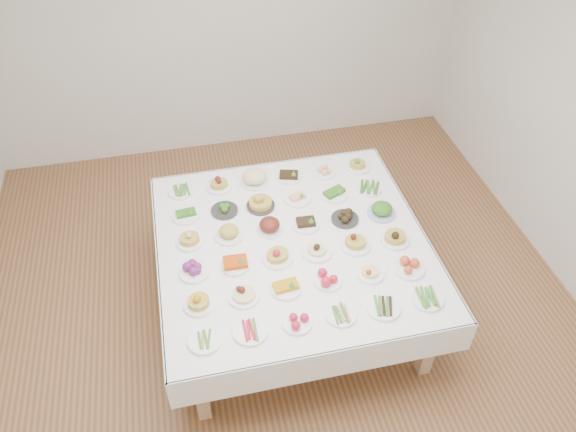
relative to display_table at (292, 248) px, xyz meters
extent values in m
plane|color=#8F5D3B|center=(-0.13, 0.00, -0.68)|extent=(5.00, 5.00, 0.00)
cube|color=silver|center=(-0.13, 2.50, 0.72)|extent=(5.00, 0.02, 2.80)
cube|color=white|center=(0.00, 0.00, 0.04)|extent=(2.01, 2.01, 0.06)
cube|color=white|center=(0.00, 1.01, -0.07)|extent=(2.03, 0.02, 0.28)
cube|color=white|center=(0.00, -1.01, -0.07)|extent=(2.03, 0.02, 0.28)
cube|color=white|center=(1.01, 0.00, -0.07)|extent=(0.02, 2.03, 0.28)
cube|color=white|center=(-1.01, 0.00, -0.07)|extent=(0.01, 2.03, 0.28)
cube|color=tan|center=(-0.83, -0.83, -0.33)|extent=(0.09, 0.09, 0.69)
cube|color=tan|center=(0.83, -0.83, -0.33)|extent=(0.09, 0.09, 0.69)
cube|color=tan|center=(-0.83, 0.83, -0.33)|extent=(0.09, 0.09, 0.69)
cube|color=tan|center=(0.83, 0.83, -0.33)|extent=(0.09, 0.09, 0.69)
cylinder|color=white|center=(-0.75, -0.76, 0.08)|extent=(0.21, 0.21, 0.02)
cylinder|color=white|center=(-0.45, -0.75, 0.08)|extent=(0.22, 0.22, 0.02)
cylinder|color=white|center=(-0.14, -0.75, 0.08)|extent=(0.19, 0.19, 0.02)
cylinder|color=white|center=(0.16, -0.75, 0.08)|extent=(0.20, 0.20, 0.02)
cylinder|color=white|center=(0.45, -0.75, 0.08)|extent=(0.23, 0.23, 0.02)
cylinder|color=white|center=(0.76, -0.75, 0.08)|extent=(0.22, 0.22, 0.02)
cylinder|color=white|center=(-0.75, -0.46, 0.08)|extent=(0.20, 0.20, 0.02)
cylinder|color=white|center=(-0.44, -0.46, 0.08)|extent=(0.21, 0.21, 0.02)
cylinder|color=white|center=(-0.15, -0.45, 0.08)|extent=(0.21, 0.21, 0.02)
cylinder|color=white|center=(0.15, -0.45, 0.08)|extent=(0.20, 0.20, 0.02)
cylinder|color=white|center=(0.46, -0.45, 0.08)|extent=(0.20, 0.20, 0.02)
cylinder|color=white|center=(0.75, -0.46, 0.08)|extent=(0.23, 0.23, 0.02)
cylinder|color=white|center=(-0.75, -0.16, 0.08)|extent=(0.22, 0.22, 0.02)
cylinder|color=white|center=(-0.46, -0.15, 0.08)|extent=(0.21, 0.21, 0.02)
cylinder|color=white|center=(-0.15, -0.15, 0.08)|extent=(0.22, 0.22, 0.02)
cylinder|color=white|center=(0.15, -0.15, 0.08)|extent=(0.22, 0.22, 0.02)
cylinder|color=white|center=(0.45, -0.15, 0.08)|extent=(0.23, 0.23, 0.02)
cylinder|color=white|center=(0.75, -0.16, 0.08)|extent=(0.22, 0.22, 0.02)
cylinder|color=white|center=(-0.75, 0.16, 0.08)|extent=(0.20, 0.20, 0.02)
cylinder|color=white|center=(-0.46, 0.16, 0.08)|extent=(0.22, 0.22, 0.02)
cylinder|color=white|center=(-0.14, 0.15, 0.08)|extent=(0.19, 0.19, 0.02)
cylinder|color=white|center=(0.14, 0.15, 0.08)|extent=(0.21, 0.21, 0.02)
cylinder|color=#2C2927|center=(0.46, 0.14, 0.08)|extent=(0.21, 0.21, 0.02)
cylinder|color=#4C66B2|center=(0.76, 0.15, 0.08)|extent=(0.22, 0.22, 0.02)
cylinder|color=white|center=(-0.76, 0.46, 0.08)|extent=(0.22, 0.22, 0.02)
cylinder|color=#2C2927|center=(-0.45, 0.45, 0.08)|extent=(0.21, 0.21, 0.02)
cylinder|color=#2C2927|center=(-0.16, 0.44, 0.08)|extent=(0.22, 0.22, 0.02)
cylinder|color=white|center=(0.15, 0.46, 0.08)|extent=(0.21, 0.21, 0.02)
cylinder|color=white|center=(0.46, 0.45, 0.08)|extent=(0.22, 0.22, 0.02)
cylinder|color=white|center=(0.76, 0.45, 0.08)|extent=(0.20, 0.20, 0.02)
cylinder|color=white|center=(-0.77, 0.76, 0.08)|extent=(0.21, 0.21, 0.02)
cylinder|color=white|center=(-0.45, 0.76, 0.08)|extent=(0.21, 0.21, 0.02)
cylinder|color=white|center=(-0.15, 0.75, 0.08)|extent=(0.23, 0.23, 0.02)
cylinder|color=white|center=(0.14, 0.76, 0.08)|extent=(0.21, 0.21, 0.02)
cylinder|color=white|center=(0.45, 0.75, 0.08)|extent=(0.19, 0.19, 0.02)
cylinder|color=white|center=(0.76, 0.76, 0.08)|extent=(0.21, 0.21, 0.02)
camera|label=1|loc=(-0.69, -2.92, 3.06)|focal=35.00mm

